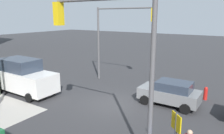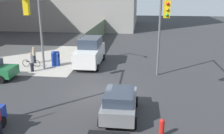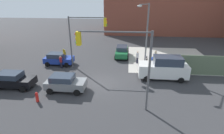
% 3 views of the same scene
% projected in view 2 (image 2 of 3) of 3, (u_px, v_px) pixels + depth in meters
% --- Properties ---
extents(ground_plane, '(120.00, 120.00, 0.00)m').
position_uv_depth(ground_plane, '(96.00, 93.00, 17.53)').
color(ground_plane, '#333335').
extents(sidewalk_corner, '(12.00, 12.00, 0.01)m').
position_uv_depth(sidewalk_corner, '(29.00, 57.00, 27.10)').
color(sidewalk_corner, '#ADA89E').
rests_on(sidewalk_corner, ground).
extents(construction_fence, '(18.01, 0.12, 2.40)m').
position_uv_depth(construction_fence, '(95.00, 35.00, 33.70)').
color(construction_fence, '#56664C').
rests_on(construction_fence, ground).
extents(traffic_signal_nw_corner, '(4.86, 0.36, 6.50)m').
position_uv_depth(traffic_signal_nw_corner, '(8.00, 33.00, 14.17)').
color(traffic_signal_nw_corner, '#59595B').
rests_on(traffic_signal_nw_corner, ground).
extents(traffic_signal_se_corner, '(5.63, 0.36, 6.50)m').
position_uv_depth(traffic_signal_se_corner, '(162.00, 24.00, 17.91)').
color(traffic_signal_se_corner, '#59595B').
rests_on(traffic_signal_se_corner, ground).
extents(street_lamp_corner, '(1.62, 2.34, 8.00)m').
position_uv_depth(street_lamp_corner, '(43.00, 17.00, 21.55)').
color(street_lamp_corner, slate).
rests_on(street_lamp_corner, ground).
extents(mailbox_blue, '(0.56, 0.64, 1.43)m').
position_uv_depth(mailbox_blue, '(56.00, 58.00, 23.76)').
color(mailbox_blue, navy).
rests_on(mailbox_blue, ground).
extents(fire_hydrant, '(0.26, 0.26, 0.94)m').
position_uv_depth(fire_hydrant, '(162.00, 127.00, 12.16)').
color(fire_hydrant, red).
rests_on(fire_hydrant, ground).
extents(hatchback_gray, '(3.88, 2.02, 1.62)m').
position_uv_depth(hatchback_gray, '(120.00, 103.00, 14.03)').
color(hatchback_gray, slate).
rests_on(hatchback_gray, ground).
extents(van_white_delivery, '(5.40, 2.32, 2.62)m').
position_uv_depth(van_white_delivery, '(90.00, 52.00, 23.96)').
color(van_white_delivery, white).
rests_on(van_white_delivery, ground).
extents(pedestrian_waiting, '(0.36, 0.36, 1.66)m').
position_uv_depth(pedestrian_waiting, '(34.00, 55.00, 24.58)').
color(pedestrian_waiting, '#9E937A').
rests_on(pedestrian_waiting, ground).
extents(pedestrian_walking_north, '(0.36, 0.36, 1.72)m').
position_uv_depth(pedestrian_walking_north, '(32.00, 62.00, 22.00)').
color(pedestrian_walking_north, '#B2B2B7').
rests_on(pedestrian_walking_north, ground).
extents(bicycle_leaning_on_fence, '(0.05, 1.75, 0.97)m').
position_uv_depth(bicycle_leaning_on_fence, '(31.00, 63.00, 23.56)').
color(bicycle_leaning_on_fence, black).
rests_on(bicycle_leaning_on_fence, ground).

